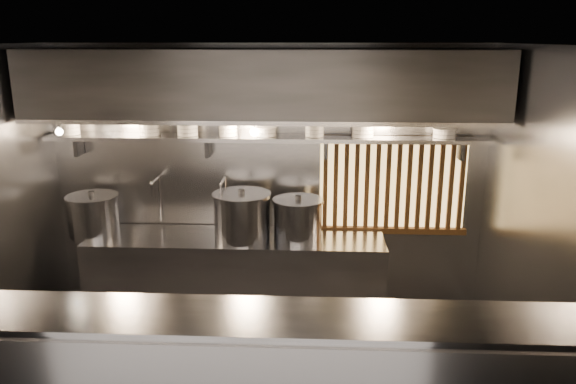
# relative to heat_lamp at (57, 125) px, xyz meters

# --- Properties ---
(floor) EXTENTS (4.50, 4.50, 0.00)m
(floor) POSITION_rel_heat_lamp_xyz_m (1.90, -0.85, -2.07)
(floor) COLOR black
(floor) RESTS_ON ground
(ceiling) EXTENTS (4.50, 4.50, 0.00)m
(ceiling) POSITION_rel_heat_lamp_xyz_m (1.90, -0.85, 0.73)
(ceiling) COLOR black
(ceiling) RESTS_ON wall_back
(wall_back) EXTENTS (4.50, 0.00, 4.50)m
(wall_back) POSITION_rel_heat_lamp_xyz_m (1.90, 0.65, -0.67)
(wall_back) COLOR gray
(wall_back) RESTS_ON floor
(wall_right) EXTENTS (0.00, 3.00, 3.00)m
(wall_right) POSITION_rel_heat_lamp_xyz_m (4.15, -0.85, -0.67)
(wall_right) COLOR gray
(wall_right) RESTS_ON floor
(cooking_bench) EXTENTS (3.00, 0.70, 0.90)m
(cooking_bench) POSITION_rel_heat_lamp_xyz_m (1.60, 0.28, -1.62)
(cooking_bench) COLOR #96969B
(cooking_bench) RESTS_ON floor
(bowl_shelf) EXTENTS (4.40, 0.34, 0.04)m
(bowl_shelf) POSITION_rel_heat_lamp_xyz_m (1.90, 0.47, -0.19)
(bowl_shelf) COLOR #96969B
(bowl_shelf) RESTS_ON wall_back
(exhaust_hood) EXTENTS (4.40, 0.81, 0.65)m
(exhaust_hood) POSITION_rel_heat_lamp_xyz_m (1.90, 0.25, 0.36)
(exhaust_hood) COLOR #2D2D30
(exhaust_hood) RESTS_ON ceiling
(wood_screen) EXTENTS (1.56, 0.09, 1.04)m
(wood_screen) POSITION_rel_heat_lamp_xyz_m (3.20, 0.60, -0.69)
(wood_screen) COLOR #FFCC72
(wood_screen) RESTS_ON wall_back
(faucet_left) EXTENTS (0.04, 0.30, 0.50)m
(faucet_left) POSITION_rel_heat_lamp_xyz_m (0.75, 0.52, -0.76)
(faucet_left) COLOR silver
(faucet_left) RESTS_ON wall_back
(faucet_right) EXTENTS (0.04, 0.30, 0.50)m
(faucet_right) POSITION_rel_heat_lamp_xyz_m (1.45, 0.52, -0.76)
(faucet_right) COLOR silver
(faucet_right) RESTS_ON wall_back
(heat_lamp) EXTENTS (0.25, 0.35, 0.20)m
(heat_lamp) POSITION_rel_heat_lamp_xyz_m (0.00, 0.00, 0.00)
(heat_lamp) COLOR #96969B
(heat_lamp) RESTS_ON exhaust_hood
(pendant_bulb) EXTENTS (0.09, 0.09, 0.19)m
(pendant_bulb) POSITION_rel_heat_lamp_xyz_m (1.80, 0.35, -0.11)
(pendant_bulb) COLOR #2D2D30
(pendant_bulb) RESTS_ON exhaust_hood
(stock_pot_left) EXTENTS (0.65, 0.65, 0.46)m
(stock_pot_left) POSITION_rel_heat_lamp_xyz_m (0.15, 0.28, -0.96)
(stock_pot_left) COLOR #96969B
(stock_pot_left) RESTS_ON cooking_bench
(stock_pot_mid) EXTENTS (0.74, 0.74, 0.51)m
(stock_pot_mid) POSITION_rel_heat_lamp_xyz_m (1.67, 0.23, -0.93)
(stock_pot_mid) COLOR #96969B
(stock_pot_mid) RESTS_ON cooking_bench
(stock_pot_right) EXTENTS (0.56, 0.56, 0.45)m
(stock_pot_right) POSITION_rel_heat_lamp_xyz_m (2.23, 0.27, -0.96)
(stock_pot_right) COLOR #96969B
(stock_pot_right) RESTS_ON cooking_bench
(bowl_stack_0) EXTENTS (0.20, 0.20, 0.13)m
(bowl_stack_0) POSITION_rel_heat_lamp_xyz_m (-0.09, 0.47, -0.10)
(bowl_stack_0) COLOR white
(bowl_stack_0) RESTS_ON bowl_shelf
(bowl_stack_1) EXTENTS (0.23, 0.23, 0.13)m
(bowl_stack_1) POSITION_rel_heat_lamp_xyz_m (0.73, 0.47, -0.10)
(bowl_stack_1) COLOR white
(bowl_stack_1) RESTS_ON bowl_shelf
(bowl_stack_2) EXTENTS (0.22, 0.22, 0.13)m
(bowl_stack_2) POSITION_rel_heat_lamp_xyz_m (1.11, 0.47, -0.10)
(bowl_stack_2) COLOR white
(bowl_stack_2) RESTS_ON bowl_shelf
(bowl_stack_3) EXTENTS (0.20, 0.20, 0.17)m
(bowl_stack_3) POSITION_rel_heat_lamp_xyz_m (1.52, 0.47, -0.08)
(bowl_stack_3) COLOR white
(bowl_stack_3) RESTS_ON bowl_shelf
(bowl_stack_4) EXTENTS (0.22, 0.22, 0.09)m
(bowl_stack_4) POSITION_rel_heat_lamp_xyz_m (1.90, 0.47, -0.12)
(bowl_stack_4) COLOR white
(bowl_stack_4) RESTS_ON bowl_shelf
(bowl_stack_5) EXTENTS (0.20, 0.20, 0.17)m
(bowl_stack_5) POSITION_rel_heat_lamp_xyz_m (2.38, 0.47, -0.08)
(bowl_stack_5) COLOR white
(bowl_stack_5) RESTS_ON bowl_shelf
(bowl_stack_6) EXTENTS (0.23, 0.23, 0.17)m
(bowl_stack_6) POSITION_rel_heat_lamp_xyz_m (2.86, 0.47, -0.08)
(bowl_stack_6) COLOR white
(bowl_stack_6) RESTS_ON bowl_shelf
(bowl_stack_7) EXTENTS (0.23, 0.23, 0.09)m
(bowl_stack_7) POSITION_rel_heat_lamp_xyz_m (3.65, 0.47, -0.12)
(bowl_stack_7) COLOR white
(bowl_stack_7) RESTS_ON bowl_shelf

